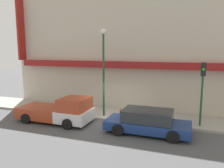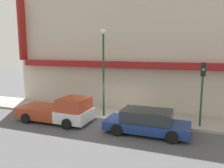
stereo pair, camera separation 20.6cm
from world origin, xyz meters
TOP-DOWN VIEW (x-y plane):
  - ground_plane at (0.00, 0.00)m, footprint 80.00×80.00m
  - sidewalk at (0.00, 1.56)m, footprint 36.00×3.13m
  - building at (-0.01, 4.61)m, footprint 19.80×3.80m
  - pickup_truck at (-3.03, -1.24)m, footprint 5.03×2.28m
  - parked_car at (2.84, -1.24)m, footprint 4.82×2.11m
  - fire_hydrant at (0.65, 0.59)m, footprint 0.17×0.17m
  - street_lamp at (-0.63, 0.65)m, footprint 0.36×0.36m
  - traffic_light at (5.73, 0.62)m, footprint 0.28×0.42m

SIDE VIEW (x-z plane):
  - ground_plane at x=0.00m, z-range 0.00..0.00m
  - sidewalk at x=0.00m, z-range 0.00..0.16m
  - fire_hydrant at x=0.65m, z-range 0.15..0.76m
  - parked_car at x=2.84m, z-range -0.01..1.37m
  - pickup_truck at x=-3.03m, z-range -0.11..1.61m
  - traffic_light at x=5.73m, z-range 0.88..4.76m
  - street_lamp at x=-0.63m, z-range 0.87..6.89m
  - building at x=-0.01m, z-range -0.01..10.37m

